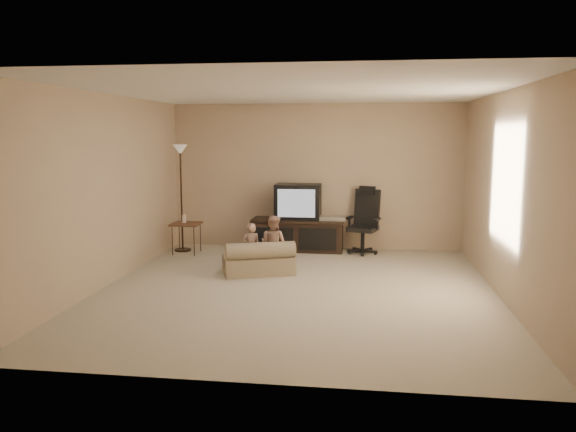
% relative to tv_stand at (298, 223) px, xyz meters
% --- Properties ---
extents(floor, '(5.50, 5.50, 0.00)m').
position_rel_tv_stand_xyz_m(floor, '(0.27, -2.49, -0.47)').
color(floor, beige).
rests_on(floor, ground).
extents(room_shell, '(5.50, 5.50, 5.50)m').
position_rel_tv_stand_xyz_m(room_shell, '(0.27, -2.49, 1.04)').
color(room_shell, white).
rests_on(room_shell, floor).
extents(tv_stand, '(1.60, 0.59, 1.14)m').
position_rel_tv_stand_xyz_m(tv_stand, '(0.00, 0.00, 0.00)').
color(tv_stand, black).
rests_on(tv_stand, floor).
extents(office_chair, '(0.65, 0.66, 1.12)m').
position_rel_tv_stand_xyz_m(office_chair, '(1.12, -0.07, -0.07)').
color(office_chair, black).
rests_on(office_chair, floor).
extents(side_table, '(0.46, 0.46, 0.69)m').
position_rel_tv_stand_xyz_m(side_table, '(-1.83, -0.51, 0.02)').
color(side_table, brown).
rests_on(side_table, floor).
extents(floor_lamp, '(0.28, 0.28, 1.81)m').
position_rel_tv_stand_xyz_m(floor_lamp, '(-1.96, -0.33, 0.84)').
color(floor_lamp, black).
rests_on(floor_lamp, floor).
extents(child_sofa, '(1.11, 0.86, 0.48)m').
position_rel_tv_stand_xyz_m(child_sofa, '(-0.36, -1.75, -0.28)').
color(child_sofa, gray).
rests_on(child_sofa, floor).
extents(toddler_left, '(0.30, 0.26, 0.72)m').
position_rel_tv_stand_xyz_m(toddler_left, '(-0.49, -1.63, -0.12)').
color(toddler_left, tan).
rests_on(toddler_left, floor).
extents(toddler_right, '(0.46, 0.37, 0.84)m').
position_rel_tv_stand_xyz_m(toddler_right, '(-0.17, -1.63, -0.06)').
color(toddler_right, tan).
rests_on(toddler_right, floor).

